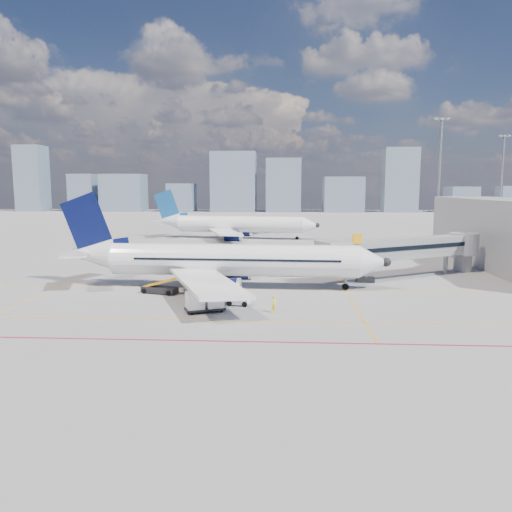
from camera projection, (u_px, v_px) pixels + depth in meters
The scene contains 13 objects.
ground at pixel (216, 304), 50.42m from camera, with size 420.00×420.00×0.00m, color gray.
apron_markings at pixel (204, 314), 46.58m from camera, with size 90.00×35.12×0.01m.
jet_bridge at pixel (411, 249), 65.28m from camera, with size 23.55×15.78×6.30m.
terminal_block at pixel (510, 234), 73.15m from camera, with size 10.00×42.00×10.00m.
floodlight_mast_ne at pixel (439, 178), 100.75m from camera, with size 3.20×0.61×25.45m.
floodlight_mast_far at pixel (502, 180), 133.82m from camera, with size 3.20×0.61×25.45m.
distant_skyline at pixel (247, 188), 237.34m from camera, with size 243.13×15.77×31.58m.
main_aircraft at pixel (219, 260), 58.55m from camera, with size 38.95×33.92×11.35m.
second_aircraft at pixel (233, 224), 114.60m from camera, with size 38.80×33.70×11.37m.
baggage_tug at pixel (238, 298), 50.01m from camera, with size 2.40×1.76×1.52m.
cargo_dolly at pixel (205, 301), 47.19m from camera, with size 4.04×2.91×2.03m.
belt_loader at pixel (161, 288), 55.48m from camera, with size 5.87×2.90×2.37m.
ramp_worker at pixel (274, 304), 47.01m from camera, with size 0.61×0.40×1.67m, color yellow.
Camera 1 is at (6.92, -48.94, 11.81)m, focal length 35.00 mm.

